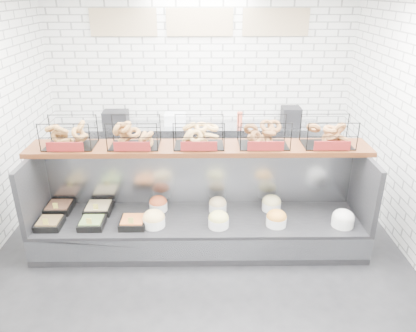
{
  "coord_description": "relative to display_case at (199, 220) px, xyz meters",
  "views": [
    {
      "loc": [
        0.06,
        -4.02,
        2.99
      ],
      "look_at": [
        0.11,
        0.45,
        1.02
      ],
      "focal_mm": 35.0,
      "sensor_mm": 36.0,
      "label": 1
    }
  ],
  "objects": [
    {
      "name": "ground",
      "position": [
        0.01,
        -0.34,
        -0.33
      ],
      "size": [
        5.5,
        5.5,
        0.0
      ],
      "primitive_type": "plane",
      "color": "black",
      "rests_on": "ground"
    },
    {
      "name": "room_shell",
      "position": [
        0.01,
        0.26,
        1.73
      ],
      "size": [
        5.02,
        5.51,
        3.01
      ],
      "color": "silver",
      "rests_on": "ground"
    },
    {
      "name": "display_case",
      "position": [
        0.0,
        0.0,
        0.0
      ],
      "size": [
        4.0,
        0.9,
        1.2
      ],
      "color": "black",
      "rests_on": "ground"
    },
    {
      "name": "bagel_shelf",
      "position": [
        0.01,
        0.18,
        1.06
      ],
      "size": [
        4.1,
        0.5,
        0.4
      ],
      "color": "#3C1C0D",
      "rests_on": "display_case"
    },
    {
      "name": "prep_counter",
      "position": [
        0.01,
        2.09,
        0.14
      ],
      "size": [
        4.0,
        0.6,
        1.2
      ],
      "color": "#93969B",
      "rests_on": "ground"
    }
  ]
}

